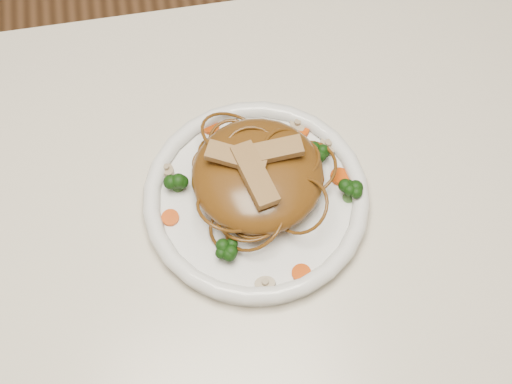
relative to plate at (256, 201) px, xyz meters
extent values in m
cube|color=beige|center=(-0.06, -0.09, -0.03)|extent=(1.20, 0.80, 0.04)
cylinder|color=brown|center=(0.48, 0.25, -0.40)|extent=(0.06, 0.06, 0.71)
cylinder|color=white|center=(0.00, 0.00, 0.00)|extent=(0.34, 0.34, 0.02)
ellipsoid|color=#573110|center=(0.00, 0.01, 0.04)|extent=(0.17, 0.17, 0.05)
cube|color=#9C764A|center=(0.02, 0.02, 0.07)|extent=(0.07, 0.02, 0.01)
cube|color=#9C764A|center=(-0.02, 0.02, 0.07)|extent=(0.07, 0.05, 0.01)
cube|color=#9C764A|center=(0.00, 0.00, 0.07)|extent=(0.04, 0.08, 0.01)
cylinder|color=#BB3C06|center=(0.07, 0.08, 0.01)|extent=(0.03, 0.03, 0.00)
cylinder|color=#BB3C06|center=(-0.10, -0.01, 0.01)|extent=(0.02, 0.02, 0.00)
cylinder|color=#BB3C06|center=(0.10, 0.01, 0.01)|extent=(0.03, 0.03, 0.00)
cylinder|color=#BB3C06|center=(-0.04, 0.10, 0.01)|extent=(0.02, 0.02, 0.00)
cylinder|color=#BB3C06|center=(0.03, -0.10, 0.01)|extent=(0.03, 0.03, 0.00)
cylinder|color=#BFAC8F|center=(-0.01, -0.11, 0.01)|extent=(0.02, 0.02, 0.01)
cylinder|color=#BFAC8F|center=(0.10, 0.05, 0.01)|extent=(0.03, 0.03, 0.01)
cylinder|color=#BFAC8F|center=(-0.10, 0.05, 0.01)|extent=(0.03, 0.03, 0.01)
cylinder|color=#BFAC8F|center=(0.07, 0.09, 0.01)|extent=(0.03, 0.03, 0.01)
camera|label=1|loc=(-0.07, -0.37, 0.72)|focal=49.54mm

